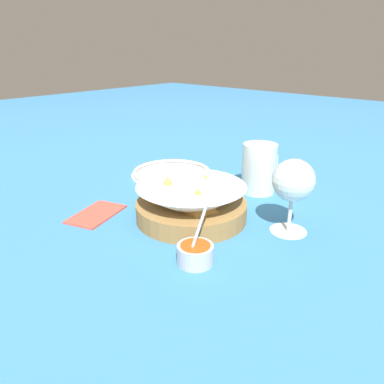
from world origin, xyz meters
The scene contains 7 objects.
ground_plane centered at (0.00, 0.00, 0.00)m, with size 4.00×4.00×0.00m, color teal.
food_basket centered at (0.00, -0.04, 0.03)m, with size 0.22×0.22×0.09m.
sauce_cup centered at (-0.12, -0.15, 0.02)m, with size 0.07×0.06×0.12m.
wine_glass centered at (0.08, -0.21, 0.10)m, with size 0.08×0.08×0.14m.
beer_mug centered at (0.22, -0.06, 0.05)m, with size 0.12×0.08×0.11m.
side_plate centered at (0.16, 0.18, 0.01)m, with size 0.21×0.21×0.01m.
napkin centered at (-0.12, 0.12, 0.00)m, with size 0.14×0.11×0.01m.
Camera 1 is at (-0.50, -0.49, 0.32)m, focal length 35.00 mm.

